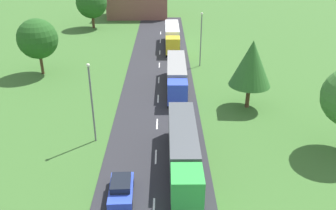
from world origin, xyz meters
The scene contains 10 objects.
truck_second centered at (2.54, 30.39, 2.13)m, with size 2.51×13.37×3.56m.
truck_third centered at (2.49, 48.88, 2.10)m, with size 2.62×12.93×3.53m.
truck_fourth centered at (2.28, 68.73, 2.20)m, with size 2.51×12.76×3.79m.
car_third centered at (-2.68, 26.62, 0.84)m, with size 2.05×4.07×1.50m.
lamppost_second centered at (-6.33, 35.40, 4.71)m, with size 0.36×0.36×8.45m.
lamppost_third centered at (6.58, 58.26, 4.77)m, with size 0.36×0.36×8.57m.
tree_birch centered at (-17.81, 54.98, 5.44)m, with size 5.90×5.90×8.41m.
tree_maple centered at (-15.25, 84.02, 5.58)m, with size 6.79×6.79×8.99m.
tree_pine centered at (11.06, 43.15, 5.68)m, with size 4.99×4.99×8.45m.
distant_building centered at (-5.88, 96.05, 3.83)m, with size 14.84×9.82×7.66m, color brown.
Camera 1 is at (0.92, 3.73, 19.52)m, focal length 37.94 mm.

